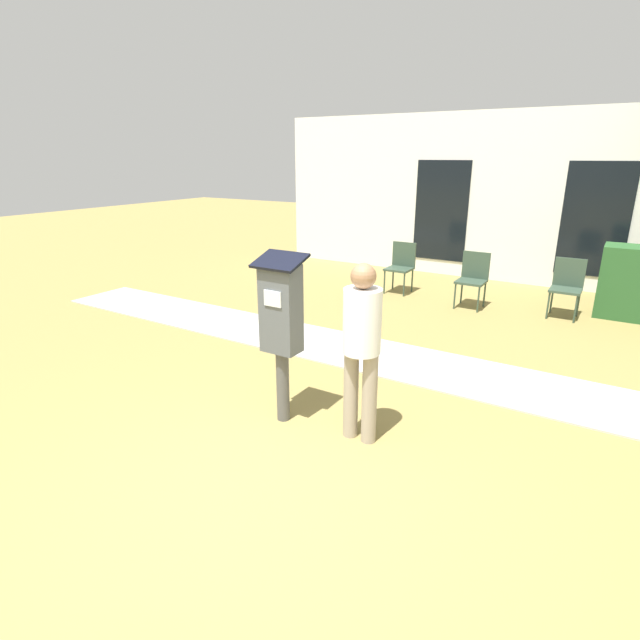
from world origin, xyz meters
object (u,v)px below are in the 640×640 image
object	(u,v)px
outdoor_chair_left	(401,263)
outdoor_chair_right	(567,283)
parking_meter	(281,318)
outdoor_chair_middle	(473,275)
person_standing	(362,340)

from	to	relation	value
outdoor_chair_left	outdoor_chair_right	world-z (taller)	same
parking_meter	outdoor_chair_left	world-z (taller)	parking_meter
outdoor_chair_left	outdoor_chair_middle	size ratio (longest dim) A/B	1.00
outdoor_chair_middle	outdoor_chair_left	bearing A→B (deg)	-167.41
parking_meter	outdoor_chair_left	bearing A→B (deg)	100.46
outdoor_chair_left	person_standing	bearing A→B (deg)	-72.15
parking_meter	outdoor_chair_left	xyz separation A→B (m)	(-0.91, 4.93, -0.49)
outdoor_chair_left	outdoor_chair_right	bearing A→B (deg)	-1.99
person_standing	outdoor_chair_left	bearing A→B (deg)	130.67
outdoor_chair_middle	parking_meter	bearing A→B (deg)	-72.11
parking_meter	person_standing	world-z (taller)	parking_meter
parking_meter	outdoor_chair_left	distance (m)	5.04
parking_meter	outdoor_chair_right	distance (m)	5.25
person_standing	outdoor_chair_left	size ratio (longest dim) A/B	1.76
person_standing	outdoor_chair_right	xyz separation A→B (m)	(1.07, 4.82, -0.40)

